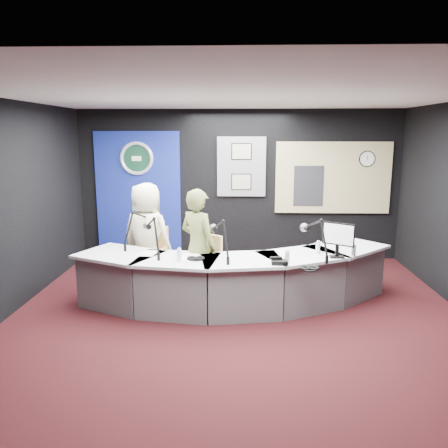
{
  "coord_description": "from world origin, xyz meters",
  "views": [
    {
      "loc": [
        0.01,
        -5.42,
        2.36
      ],
      "look_at": [
        -0.2,
        0.8,
        1.1
      ],
      "focal_mm": 36.0,
      "sensor_mm": 36.0,
      "label": 1
    }
  ],
  "objects_px": {
    "armchair_left": "(148,258)",
    "person_woman": "(198,247)",
    "person_man": "(147,237)",
    "armchair_right": "(199,270)",
    "broadcast_desk": "(234,279)"
  },
  "relations": [
    {
      "from": "armchair_left",
      "to": "person_woman",
      "type": "bearing_deg",
      "value": -12.97
    },
    {
      "from": "person_man",
      "to": "person_woman",
      "type": "distance_m",
      "value": 0.98
    },
    {
      "from": "person_man",
      "to": "person_woman",
      "type": "relative_size",
      "value": 1.01
    },
    {
      "from": "armchair_right",
      "to": "person_woman",
      "type": "xyz_separation_m",
      "value": [
        0.0,
        0.0,
        0.33
      ]
    },
    {
      "from": "person_man",
      "to": "person_woman",
      "type": "xyz_separation_m",
      "value": [
        0.83,
        -0.52,
        -0.01
      ]
    },
    {
      "from": "broadcast_desk",
      "to": "person_man",
      "type": "bearing_deg",
      "value": 156.12
    },
    {
      "from": "person_man",
      "to": "armchair_right",
      "type": "bearing_deg",
      "value": 166.43
    },
    {
      "from": "armchair_right",
      "to": "person_man",
      "type": "relative_size",
      "value": 0.58
    },
    {
      "from": "broadcast_desk",
      "to": "person_woman",
      "type": "height_order",
      "value": "person_woman"
    },
    {
      "from": "armchair_left",
      "to": "person_man",
      "type": "distance_m",
      "value": 0.32
    },
    {
      "from": "armchair_right",
      "to": "person_man",
      "type": "xyz_separation_m",
      "value": [
        -0.83,
        0.52,
        0.34
      ]
    },
    {
      "from": "broadcast_desk",
      "to": "armchair_right",
      "type": "height_order",
      "value": "armchair_right"
    },
    {
      "from": "armchair_left",
      "to": "person_woman",
      "type": "relative_size",
      "value": 0.61
    },
    {
      "from": "broadcast_desk",
      "to": "person_woman",
      "type": "bearing_deg",
      "value": 172.59
    },
    {
      "from": "broadcast_desk",
      "to": "armchair_right",
      "type": "xyz_separation_m",
      "value": [
        -0.5,
        0.07,
        0.1
      ]
    }
  ]
}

